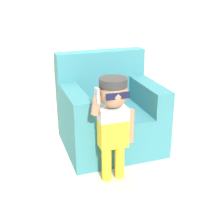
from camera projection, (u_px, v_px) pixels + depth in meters
ground_plane at (100, 160)px, 3.18m from camera, size 10.00×10.00×0.00m
wall_back at (76, 21)px, 3.38m from camera, size 10.00×0.05×2.60m
armchair at (110, 115)px, 3.37m from camera, size 0.99×0.88×1.00m
person_child at (113, 114)px, 2.65m from camera, size 0.39×0.29×0.96m
side_table at (171, 105)px, 3.78m from camera, size 0.40×0.40×0.51m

